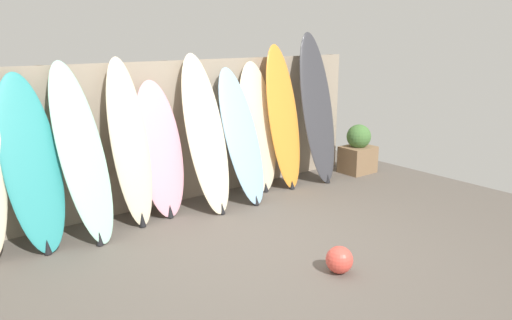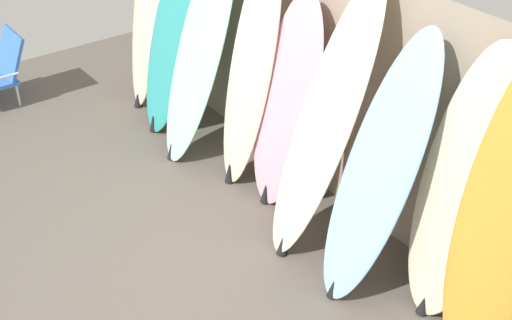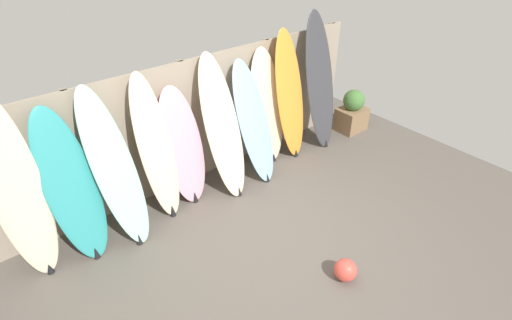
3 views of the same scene
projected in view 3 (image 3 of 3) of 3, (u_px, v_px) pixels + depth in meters
ground at (284, 253)px, 4.71m from camera, size 7.68×7.68×0.00m
fence_back at (188, 124)px, 5.51m from camera, size 6.08×0.11×1.80m
surfboard_cream_0 at (17, 191)px, 4.04m from camera, size 0.54×0.52×2.08m
surfboard_teal_1 at (71, 188)px, 4.35m from camera, size 0.60×0.66×1.77m
surfboard_seafoam_2 at (114, 169)px, 4.55m from camera, size 0.59×0.84×1.87m
surfboard_cream_3 at (156, 149)px, 4.90m from camera, size 0.48×0.53×1.88m
surfboard_pink_4 at (183, 148)px, 5.21m from camera, size 0.59×0.46×1.60m
surfboard_cream_5 at (223, 128)px, 5.34m from camera, size 0.56×0.82×1.90m
surfboard_skyblue_6 at (254, 123)px, 5.65m from camera, size 0.52×0.74×1.71m
surfboard_cream_7 at (267, 108)px, 6.02m from camera, size 0.58×0.43×1.76m
surfboard_orange_8 at (290, 96)px, 6.09m from camera, size 0.59×0.53×1.99m
surfboard_charcoal_9 at (320, 82)px, 6.34m from camera, size 0.58×0.64×2.15m
planter_box at (352, 112)px, 7.06m from camera, size 0.50×0.40×0.76m
beach_ball at (345, 270)px, 4.34m from camera, size 0.25×0.25×0.25m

